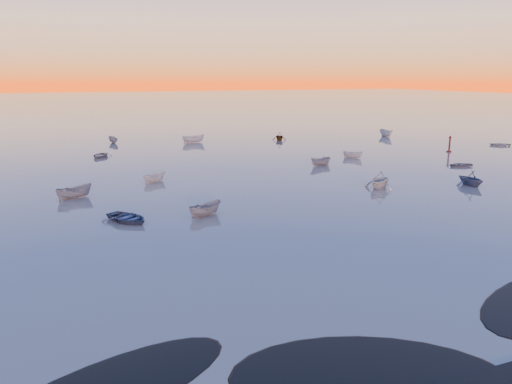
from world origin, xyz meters
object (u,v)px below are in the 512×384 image
boat_near_left (128,222)px  boat_near_center (75,198)px  boat_near_right (470,185)px  channel_marker (449,145)px

boat_near_left → boat_near_center: size_ratio=1.16×
boat_near_right → channel_marker: bearing=-127.8°
boat_near_left → channel_marker: 60.69m
boat_near_left → boat_near_center: boat_near_center is taller
boat_near_left → boat_near_center: bearing=78.9°
boat_near_left → boat_near_right: bearing=-30.7°
boat_near_center → boat_near_left: bearing=-178.9°
boat_near_right → channel_marker: channel_marker is taller
boat_near_center → channel_marker: size_ratio=1.33×
boat_near_center → boat_near_right: boat_near_right is taller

